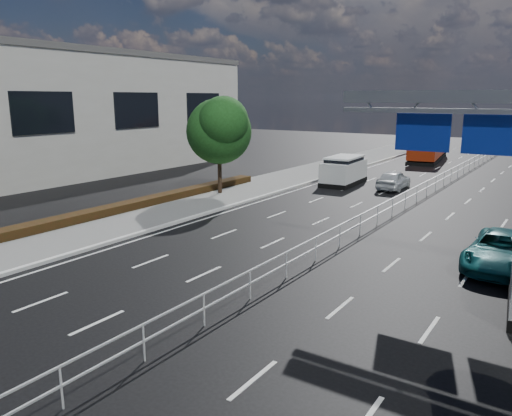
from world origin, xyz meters
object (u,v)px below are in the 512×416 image
Objects in this scene: white_minivan at (344,171)px; near_car_silver at (394,180)px; red_bus at (428,143)px; near_car_dark at (430,148)px; parked_car_teal at (502,251)px.

near_car_silver is (3.91, 0.05, -0.36)m from white_minivan.
red_bus reaches higher than near_car_dark.
near_car_silver is at bearing 95.73° from near_car_dark.
red_bus is 19.43m from near_car_silver.
white_minivan is at bearing -101.35° from red_bus.
red_bus is 2.44× the size of near_car_dark.
near_car_dark is at bearing 93.98° from red_bus.
near_car_silver is 0.85× the size of near_car_dark.
near_car_silver is at bearing 123.23° from parked_car_teal.
near_car_silver is 17.29m from parked_car_teal.
white_minivan is 1.06× the size of near_car_dark.
near_car_dark reaches higher than parked_car_teal.
parked_car_teal is at bearing 120.57° from near_car_silver.
red_bus is (1.26, 19.26, 0.72)m from white_minivan.
near_car_silver is at bearing -89.74° from red_bus.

